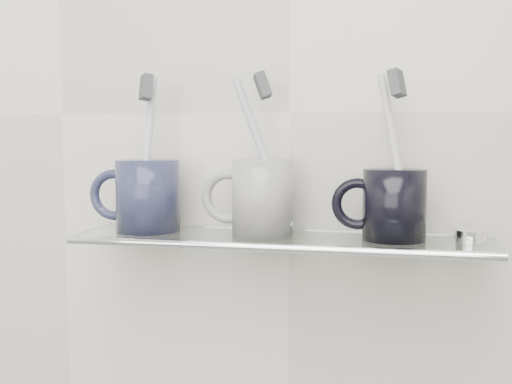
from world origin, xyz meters
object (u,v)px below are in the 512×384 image
(mug_center, at_px, (262,198))
(mug_right, at_px, (394,205))
(shelf_glass, at_px, (280,240))
(mug_left, at_px, (148,196))

(mug_center, height_order, mug_right, mug_center)
(shelf_glass, distance_m, mug_left, 0.18)
(mug_right, bearing_deg, shelf_glass, -160.84)
(shelf_glass, bearing_deg, mug_left, 178.33)
(shelf_glass, relative_size, mug_center, 5.43)
(mug_center, bearing_deg, mug_left, -173.44)
(mug_left, xyz_separation_m, mug_right, (0.31, 0.00, -0.00))
(mug_left, distance_m, mug_right, 0.31)
(mug_left, xyz_separation_m, mug_center, (0.15, 0.00, 0.00))
(shelf_glass, height_order, mug_left, mug_left)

